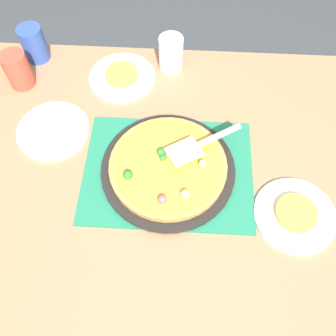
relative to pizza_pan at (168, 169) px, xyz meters
The scene contains 14 objects.
ground_plane 0.76m from the pizza_pan, ahead, with size 8.00×8.00×0.00m, color #3D4247.
dining_table 0.12m from the pizza_pan, ahead, with size 1.40×1.00×0.75m.
placemat 0.01m from the pizza_pan, ahead, with size 0.48×0.36×0.01m, color #237F5B.
pizza_pan is the anchor object (origin of this frame).
pizza 0.02m from the pizza_pan, 84.04° to the left, with size 0.33×0.33×0.05m.
plate_near_left 0.37m from the pizza_pan, 161.37° to the left, with size 0.22×0.22×0.01m, color white.
plate_far_right 0.39m from the pizza_pan, 63.57° to the right, with size 0.22×0.22×0.01m, color white.
plate_side 0.38m from the pizza_pan, 18.79° to the right, with size 0.22×0.22×0.01m, color white.
served_slice_left 0.37m from the pizza_pan, 161.37° to the left, with size 0.11×0.11×0.02m, color #EAB747.
served_slice_right 0.39m from the pizza_pan, 63.57° to the right, with size 0.11×0.11×0.02m, color #EAB747.
cup_near 0.59m from the pizza_pan, 31.98° to the right, with size 0.08×0.08×0.12m, color #E04C38.
cup_far 0.42m from the pizza_pan, 88.04° to the right, with size 0.08×0.08×0.12m, color white.
cup_corner 0.65m from the pizza_pan, 42.31° to the right, with size 0.08×0.08×0.12m, color #3351AD.
pizza_server 0.11m from the pizza_pan, 148.27° to the right, with size 0.22×0.16×0.01m.
Camera 1 is at (-0.03, 0.52, 1.66)m, focal length 39.11 mm.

